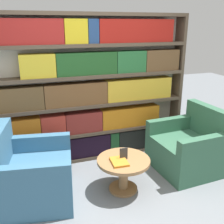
% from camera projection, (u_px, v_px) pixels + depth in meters
% --- Properties ---
extents(ground_plane, '(14.00, 14.00, 0.00)m').
position_uv_depth(ground_plane, '(119.00, 203.00, 3.12)').
color(ground_plane, slate).
extents(bookshelf, '(3.01, 0.30, 2.18)m').
position_uv_depth(bookshelf, '(91.00, 91.00, 3.92)').
color(bookshelf, silver).
rests_on(bookshelf, ground_plane).
extents(armchair_left, '(1.00, 1.03, 0.91)m').
position_uv_depth(armchair_left, '(31.00, 176.00, 3.11)').
color(armchair_left, '#386684').
rests_on(armchair_left, ground_plane).
extents(armchair_right, '(0.91, 0.94, 0.91)m').
position_uv_depth(armchair_right, '(189.00, 148.00, 3.79)').
color(armchair_right, '#336047').
rests_on(armchair_right, ground_plane).
extents(coffee_table, '(0.66, 0.66, 0.43)m').
position_uv_depth(coffee_table, '(123.00, 168.00, 3.28)').
color(coffee_table, olive).
rests_on(coffee_table, ground_plane).
extents(table_sign, '(0.10, 0.06, 0.15)m').
position_uv_depth(table_sign, '(124.00, 155.00, 3.22)').
color(table_sign, black).
rests_on(table_sign, coffee_table).
extents(stray_book, '(0.21, 0.26, 0.03)m').
position_uv_depth(stray_book, '(119.00, 162.00, 3.15)').
color(stray_book, orange).
rests_on(stray_book, coffee_table).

